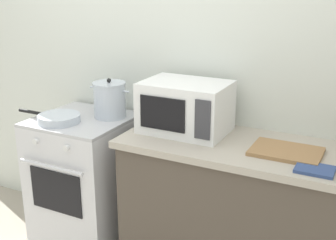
% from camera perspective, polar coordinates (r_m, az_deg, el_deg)
% --- Properties ---
extents(back_wall, '(4.40, 0.10, 2.50)m').
position_cam_1_polar(back_wall, '(2.83, 3.72, 6.87)').
color(back_wall, silver).
rests_on(back_wall, ground_plane).
extents(lower_cabinet_right, '(1.64, 0.56, 0.88)m').
position_cam_1_polar(lower_cabinet_right, '(2.63, 12.59, -13.49)').
color(lower_cabinet_right, '#4C4238').
rests_on(lower_cabinet_right, ground_plane).
extents(countertop_right, '(1.70, 0.60, 0.04)m').
position_cam_1_polar(countertop_right, '(2.43, 13.33, -4.18)').
color(countertop_right, '#ADA393').
rests_on(countertop_right, lower_cabinet_right).
extents(stove, '(0.60, 0.64, 0.92)m').
position_cam_1_polar(stove, '(3.09, -10.63, -7.86)').
color(stove, silver).
rests_on(stove, ground_plane).
extents(stock_pot, '(0.30, 0.22, 0.26)m').
position_cam_1_polar(stock_pot, '(2.89, -7.60, 2.64)').
color(stock_pot, silver).
rests_on(stock_pot, stove).
extents(frying_pan, '(0.47, 0.27, 0.05)m').
position_cam_1_polar(frying_pan, '(2.87, -14.11, 0.22)').
color(frying_pan, silver).
rests_on(frying_pan, stove).
extents(microwave, '(0.50, 0.37, 0.30)m').
position_cam_1_polar(microwave, '(2.59, 2.30, 1.71)').
color(microwave, white).
rests_on(microwave, countertop_right).
extents(cutting_board, '(0.36, 0.26, 0.02)m').
position_cam_1_polar(cutting_board, '(2.38, 15.14, -3.98)').
color(cutting_board, '#997047').
rests_on(cutting_board, countertop_right).
extents(oven_mitt, '(0.18, 0.14, 0.02)m').
position_cam_1_polar(oven_mitt, '(2.21, 18.60, -6.13)').
color(oven_mitt, '#33477A').
rests_on(oven_mitt, countertop_right).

